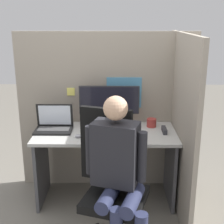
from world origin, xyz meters
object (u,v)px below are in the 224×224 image
object	(u,v)px
office_chair	(111,178)
coffee_mug	(151,123)
stapler	(164,130)
person	(118,168)
paper_box	(109,122)
laptop	(54,126)
monitor	(109,101)
carrot_toy	(139,136)

from	to	relation	value
office_chair	coffee_mug	bearing A→B (deg)	61.31
stapler	person	bearing A→B (deg)	-121.39
paper_box	coffee_mug	size ratio (longest dim) A/B	3.29
laptop	coffee_mug	xyz separation A→B (m)	(0.97, 0.11, -0.01)
coffee_mug	person	bearing A→B (deg)	-110.96
monitor	office_chair	distance (m)	0.88
monitor	carrot_toy	xyz separation A→B (m)	(0.28, -0.35, -0.23)
monitor	carrot_toy	size ratio (longest dim) A/B	4.70
laptop	stapler	distance (m)	1.08
coffee_mug	paper_box	bearing A→B (deg)	176.41
paper_box	person	bearing A→B (deg)	-84.86
carrot_toy	coffee_mug	xyz separation A→B (m)	(0.15, 0.32, 0.02)
laptop	coffee_mug	bearing A→B (deg)	6.75
stapler	coffee_mug	world-z (taller)	coffee_mug
coffee_mug	monitor	bearing A→B (deg)	176.03
office_chair	person	size ratio (longest dim) A/B	0.87
carrot_toy	person	world-z (taller)	person
office_chair	stapler	bearing A→B (deg)	48.33
monitor	stapler	world-z (taller)	monitor
monitor	carrot_toy	bearing A→B (deg)	-50.98
stapler	carrot_toy	size ratio (longest dim) A/B	1.18
office_chair	person	bearing A→B (deg)	-72.63
laptop	office_chair	xyz separation A→B (m)	(0.57, -0.61, -0.23)
paper_box	monitor	xyz separation A→B (m)	(0.00, 0.00, 0.22)
stapler	office_chair	world-z (taller)	office_chair
carrot_toy	coffee_mug	distance (m)	0.35
carrot_toy	person	bearing A→B (deg)	-108.90
monitor	coffee_mug	size ratio (longest dim) A/B	6.30
coffee_mug	stapler	bearing A→B (deg)	-56.65
stapler	office_chair	xyz separation A→B (m)	(-0.50, -0.57, -0.21)
monitor	carrot_toy	world-z (taller)	monitor
office_chair	coffee_mug	size ratio (longest dim) A/B	11.58
office_chair	carrot_toy	bearing A→B (deg)	58.30
office_chair	monitor	bearing A→B (deg)	92.23
stapler	coffee_mug	size ratio (longest dim) A/B	1.58
laptop	person	bearing A→B (deg)	-51.52
stapler	paper_box	bearing A→B (deg)	160.60
paper_box	office_chair	size ratio (longest dim) A/B	0.28
stapler	office_chair	distance (m)	0.79
paper_box	stapler	world-z (taller)	paper_box
carrot_toy	office_chair	bearing A→B (deg)	-121.70
monitor	laptop	size ratio (longest dim) A/B	1.67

